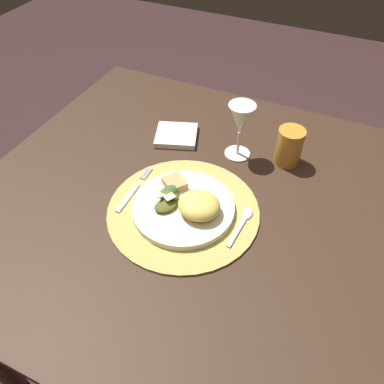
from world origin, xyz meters
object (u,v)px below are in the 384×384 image
Objects in this scene: spoon at (243,221)px; napkin at (176,135)px; wine_glass at (241,121)px; dinner_plate at (183,207)px; dining_table at (201,232)px; amber_tumbler at (289,146)px; fork at (133,191)px.

napkin reaches higher than spoon.
wine_glass is (-0.10, 0.23, 0.10)m from spoon.
spoon is at bearing 8.94° from dinner_plate.
dining_table is 9.69× the size of napkin.
wine_glass is at bearing 84.75° from dining_table.
dining_table is 0.32m from amber_tumbler.
spoon reaches higher than dining_table.
fork is at bearing -176.01° from spoon.
amber_tumbler reaches higher than napkin.
napkin is (-0.17, 0.20, 0.13)m from dining_table.
wine_glass is 0.15m from amber_tumbler.
napkin is at bearing -174.63° from amber_tumbler.
wine_glass is 1.55× the size of amber_tumbler.
spoon is 0.79× the size of wine_glass.
dining_table is 0.31m from wine_glass.
dining_table is at bearing 62.50° from dinner_plate.
spoon is 0.37m from napkin.
spoon is 0.27m from wine_glass.
spoon is (0.12, -0.03, 0.13)m from dining_table.
napkin is 0.32m from amber_tumbler.
fork is 0.42m from amber_tumbler.
fork is 1.07× the size of wine_glass.
napkin is at bearing 129.62° from dining_table.
napkin is (-0.00, 0.25, -0.00)m from fork.
amber_tumbler reaches higher than dinner_plate.
spoon is (0.14, 0.02, -0.01)m from dinner_plate.
napkin is at bearing -179.14° from wine_glass.
spoon is at bearing -67.38° from wine_glass.
amber_tumbler is (0.13, 0.03, -0.06)m from wine_glass.
dinner_plate is 1.95× the size of spoon.
napkin reaches higher than dining_table.
fork is at bearing -164.22° from dining_table.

